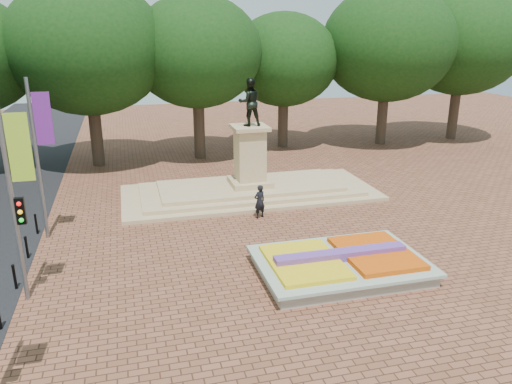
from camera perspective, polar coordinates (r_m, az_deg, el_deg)
The scene contains 7 objects.
ground at distance 20.84m, azimuth 4.77°, elevation -7.04°, with size 90.00×90.00×0.00m, color brown.
flower_bed at distance 19.38m, azimuth 9.69°, elevation -8.06°, with size 6.30×4.30×0.91m.
monument at distance 27.70m, azimuth -0.70°, elevation 1.44°, with size 14.00×6.00×6.40m.
tree_row_back at distance 36.85m, azimuth -1.05°, elevation 14.77°, with size 44.80×8.80×10.43m.
banner_poles at distance 17.52m, azimuth -26.00°, elevation -0.25°, with size 0.88×11.17×7.00m.
bollard_row at distance 18.71m, azimuth -26.58°, elevation -10.36°, with size 0.12×13.12×0.98m.
pedestrian at distance 24.31m, azimuth 0.41°, elevation -1.09°, with size 0.61×0.40×1.68m, color black.
Camera 1 is at (-6.49, -17.72, 8.86)m, focal length 35.00 mm.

